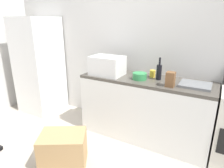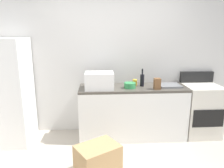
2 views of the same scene
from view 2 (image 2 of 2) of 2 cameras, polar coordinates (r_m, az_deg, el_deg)
The scene contains 11 objects.
wall_back at distance 3.87m, azimuth 0.42°, elevation 6.24°, with size 5.00×0.10×2.60m, color silver.
kitchen_counter at distance 3.78m, azimuth 5.36°, elevation -7.35°, with size 1.80×0.60×0.90m.
refrigerator at distance 3.85m, azimuth -26.08°, elevation -1.92°, with size 0.68×0.66×1.72m, color white.
stove_oven at distance 4.14m, azimuth 22.38°, elevation -6.22°, with size 0.60×0.61×1.10m.
microwave at distance 3.48m, azimuth -3.39°, elevation 0.92°, with size 0.46×0.34×0.27m, color white.
sink_basin at distance 3.78m, azimuth 15.06°, elevation -0.36°, with size 0.36×0.32×0.03m, color slate.
wine_bottle at distance 3.68m, azimuth 8.02°, elevation 1.11°, with size 0.07×0.07×0.30m.
coffee_mug at distance 3.74m, azimuth 6.09°, elevation 0.46°, with size 0.08×0.08×0.10m, color gold.
knife_block at distance 3.53m, azimuth 11.92°, elevation 0.07°, with size 0.10×0.10×0.18m, color brown.
mixing_bowl at distance 3.55m, azimuth 4.75°, elevation -0.36°, with size 0.19×0.19×0.09m, color #338C4C.
cardboard_box_large at distance 2.91m, azimuth -3.79°, elevation -19.63°, with size 0.52×0.38×0.41m, color tan.
Camera 2 is at (-0.27, -2.28, 1.81)m, focal length 34.36 mm.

